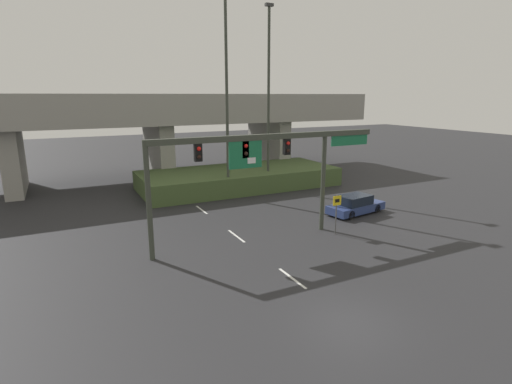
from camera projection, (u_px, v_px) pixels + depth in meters
name	position (u px, v px, depth m)	size (l,w,h in m)	color
ground_plane	(348.00, 320.00, 15.43)	(160.00, 160.00, 0.00)	#262628
lane_markings	(217.00, 222.00, 27.49)	(0.14, 21.98, 0.01)	silver
signal_gantry	(262.00, 156.00, 22.80)	(14.48, 0.44, 6.33)	#383D33
speed_limit_sign	(336.00, 209.00, 24.60)	(0.60, 0.11, 2.54)	#4C4C4C
highway_light_pole_near	(227.00, 87.00, 32.28)	(0.70, 0.36, 17.53)	#383D33
highway_light_pole_far	(269.00, 97.00, 35.11)	(0.70, 0.36, 15.95)	#383D33
overpass_bridge	(157.00, 120.00, 40.29)	(45.46, 9.89, 8.60)	gray
grass_embankment	(239.00, 178.00, 37.70)	(18.26, 7.56, 1.68)	#42562D
parked_sedan_near_right	(355.00, 205.00, 29.24)	(4.76, 2.47, 1.40)	navy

